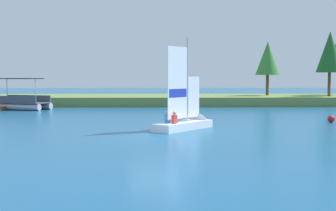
% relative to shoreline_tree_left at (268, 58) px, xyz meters
% --- Properties ---
extents(ground_plane, '(200.00, 200.00, 0.00)m').
position_rel_shoreline_tree_left_xyz_m(ground_plane, '(-12.39, -27.76, -5.12)').
color(ground_plane, '#195684').
extents(shore_bank, '(80.00, 10.42, 0.95)m').
position_rel_shoreline_tree_left_xyz_m(shore_bank, '(-12.39, -0.21, -4.65)').
color(shore_bank, olive).
rests_on(shore_bank, ground).
extents(shoreline_tree_left, '(2.72, 2.72, 6.08)m').
position_rel_shoreline_tree_left_xyz_m(shoreline_tree_left, '(0.00, 0.00, 0.00)').
color(shoreline_tree_left, brown).
rests_on(shoreline_tree_left, shore_bank).
extents(shoreline_tree_midleft, '(2.85, 2.85, 6.97)m').
position_rel_shoreline_tree_left_xyz_m(shoreline_tree_midleft, '(6.07, -2.57, 0.58)').
color(shoreline_tree_midleft, brown).
rests_on(shoreline_tree_midleft, shore_bank).
extents(wooden_dock, '(1.74, 5.65, 0.36)m').
position_rel_shoreline_tree_left_xyz_m(wooden_dock, '(-27.12, -7.74, -4.95)').
color(wooden_dock, brown).
rests_on(wooden_dock, ground).
extents(sailboat, '(4.06, 4.55, 5.70)m').
position_rel_shoreline_tree_left_xyz_m(sailboat, '(-10.32, -24.07, -4.71)').
color(sailboat, white).
rests_on(sailboat, ground).
extents(pontoon_boat, '(5.85, 4.15, 2.93)m').
position_rel_shoreline_tree_left_xyz_m(pontoon_boat, '(-25.13, -8.44, -4.43)').
color(pontoon_boat, '#B2B2B7').
rests_on(pontoon_boat, ground).
extents(channel_buoy, '(0.48, 0.48, 0.48)m').
position_rel_shoreline_tree_left_xyz_m(channel_buoy, '(-0.61, -20.75, -4.89)').
color(channel_buoy, red).
rests_on(channel_buoy, ground).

